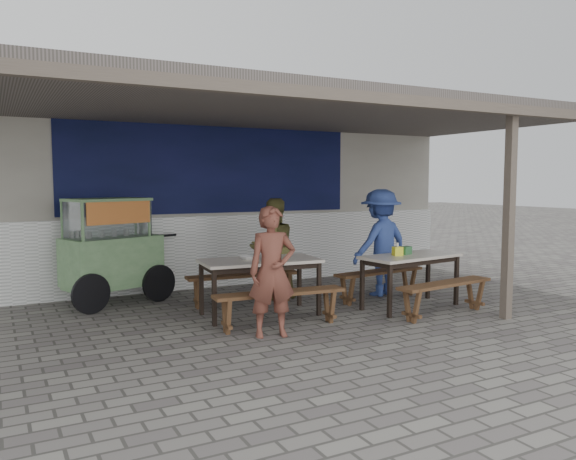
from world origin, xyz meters
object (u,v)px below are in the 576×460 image
(condiment_jar, at_px, (274,254))
(bench_right_street, at_px, (445,290))
(vendor_cart, at_px, (111,247))
(patron_right_table, at_px, (381,242))
(patron_street_side, at_px, (272,272))
(bench_right_wall, at_px, (380,277))
(condiment_bowl, at_px, (247,258))
(tissue_box, at_px, (397,251))
(donation_box, at_px, (405,250))
(table_right, at_px, (411,260))
(table_left, at_px, (260,265))
(patron_wall_side, at_px, (273,249))
(bench_left_wall, at_px, (243,281))
(bench_left_street, at_px, (280,300))

(condiment_jar, bearing_deg, bench_right_street, -34.38)
(vendor_cart, distance_m, patron_right_table, 4.05)
(patron_street_side, bearing_deg, bench_right_wall, 37.77)
(patron_street_side, xyz_separation_m, condiment_bowl, (0.15, 1.05, 0.02))
(tissue_box, relative_size, donation_box, 0.72)
(bench_right_wall, bearing_deg, condiment_bowl, 171.83)
(table_right, height_order, tissue_box, tissue_box)
(table_left, xyz_separation_m, bench_right_wall, (1.99, 0.03, -0.33))
(bench_right_street, relative_size, condiment_jar, 20.54)
(patron_wall_side, bearing_deg, table_left, 54.78)
(condiment_jar, bearing_deg, donation_box, -18.88)
(table_right, relative_size, donation_box, 9.10)
(table_left, bearing_deg, bench_right_street, -23.90)
(table_left, relative_size, bench_right_street, 1.01)
(patron_street_side, xyz_separation_m, condiment_jar, (0.57, 1.09, 0.04))
(bench_left_wall, xyz_separation_m, bench_right_street, (2.09, -1.88, -0.00))
(table_left, distance_m, condiment_jar, 0.31)
(condiment_bowl, bearing_deg, table_left, -23.28)
(vendor_cart, bearing_deg, bench_right_wall, -43.45)
(bench_right_wall, distance_m, vendor_cart, 3.97)
(bench_right_street, xyz_separation_m, patron_right_table, (0.08, 1.51, 0.49))
(condiment_bowl, bearing_deg, condiment_jar, 5.54)
(bench_right_wall, bearing_deg, patron_right_table, 44.20)
(patron_right_table, relative_size, tissue_box, 13.58)
(table_right, height_order, patron_street_side, patron_street_side)
(patron_wall_side, relative_size, condiment_bowl, 7.86)
(bench_left_wall, distance_m, table_right, 2.40)
(bench_left_street, xyz_separation_m, bench_left_wall, (0.12, 1.40, 0.00))
(bench_right_street, distance_m, patron_right_table, 1.59)
(bench_right_wall, height_order, tissue_box, tissue_box)
(patron_street_side, xyz_separation_m, patron_right_table, (2.54, 1.32, 0.08))
(bench_right_wall, relative_size, donation_box, 9.41)
(table_right, height_order, patron_wall_side, patron_wall_side)
(patron_street_side, bearing_deg, condiment_bowl, 95.57)
(bench_right_wall, height_order, patron_right_table, patron_right_table)
(patron_right_table, distance_m, tissue_box, 0.95)
(bench_right_wall, xyz_separation_m, donation_box, (0.04, -0.53, 0.47))
(condiment_jar, bearing_deg, bench_left_wall, 109.11)
(bench_left_wall, bearing_deg, table_right, -27.49)
(tissue_box, bearing_deg, patron_street_side, -168.46)
(tissue_box, height_order, condiment_bowl, tissue_box)
(bench_left_street, xyz_separation_m, table_right, (2.13, 0.13, 0.33))
(patron_wall_side, bearing_deg, patron_street_side, 63.64)
(table_left, height_order, patron_right_table, patron_right_table)
(vendor_cart, bearing_deg, patron_wall_side, -37.79)
(table_right, relative_size, tissue_box, 12.61)
(bench_left_wall, distance_m, tissue_box, 2.24)
(patron_street_side, relative_size, donation_box, 8.88)
(bench_right_street, height_order, donation_box, donation_box)
(bench_left_wall, bearing_deg, donation_box, -26.38)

